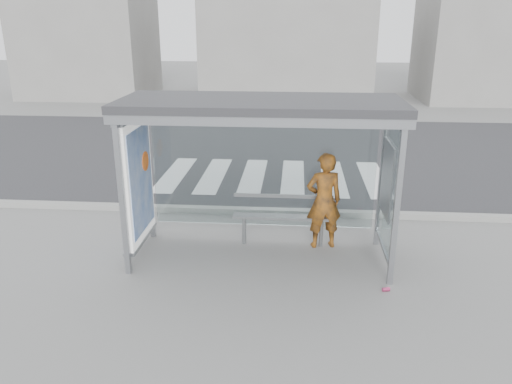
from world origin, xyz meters
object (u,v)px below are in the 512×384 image
person (324,201)px  bench (283,216)px  bus_shelter (237,140)px  soda_can (386,289)px

person → bench: bearing=-12.6°
person → bus_shelter: bearing=6.6°
bus_shelter → soda_can: 3.16m
bus_shelter → bench: bus_shelter is taller
bus_shelter → soda_can: bus_shelter is taller
bus_shelter → person: size_ratio=2.53×
bench → bus_shelter: bearing=-146.4°
bench → soda_can: bench is taller
bus_shelter → bench: bearing=33.6°
person → bench: person is taller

